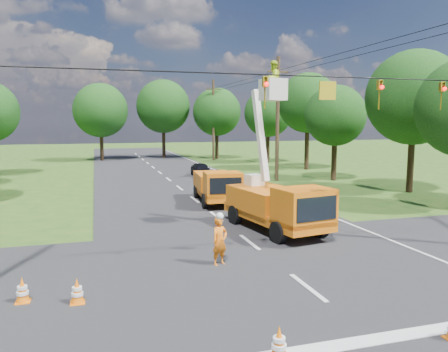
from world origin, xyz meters
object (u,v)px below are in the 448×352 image
object	(u,v)px
traffic_cone_7	(243,189)
tree_right_d	(308,103)
traffic_cone_3	(285,208)
pole_right_mid	(278,118)
traffic_cone_8	(322,215)
pole_right_far	(213,119)
traffic_cone_5	(22,290)
tree_far_c	(217,112)
bucket_truck	(277,196)
tree_right_c	(335,116)
ground_worker	(220,241)
traffic_cone_4	(77,291)
traffic_cone_2	(274,218)
tree_far_b	(163,106)
second_truck	(217,185)
tree_right_e	(268,113)
tree_right_b	(414,98)
traffic_cone_0	(279,343)
tree_far_a	(101,110)
distant_car	(201,170)

from	to	relation	value
traffic_cone_7	tree_right_d	size ratio (longest dim) A/B	0.07
traffic_cone_3	pole_right_mid	world-z (taller)	pole_right_mid
traffic_cone_8	pole_right_far	bearing A→B (deg)	83.48
tree_right_d	traffic_cone_5	bearing A→B (deg)	-129.16
traffic_cone_3	tree_far_c	distance (m)	35.34
bucket_truck	traffic_cone_8	bearing A→B (deg)	9.01
traffic_cone_5	pole_right_far	distance (m)	44.14
pole_right_mid	tree_right_c	bearing A→B (deg)	-12.01
ground_worker	tree_right_c	xyz separation A→B (m)	(15.08, 18.25, 4.47)
traffic_cone_4	pole_right_mid	distance (m)	26.36
traffic_cone_2	traffic_cone_7	xyz separation A→B (m)	(1.51, 8.92, 0.00)
traffic_cone_4	traffic_cone_5	distance (m)	1.49
traffic_cone_7	tree_far_b	bearing A→B (deg)	91.16
traffic_cone_3	traffic_cone_7	bearing A→B (deg)	90.34
second_truck	tree_right_e	xyz separation A→B (m)	(12.73, 23.33, 4.74)
traffic_cone_5	traffic_cone_4	bearing A→B (deg)	-18.83
traffic_cone_3	traffic_cone_4	distance (m)	13.39
traffic_cone_8	pole_right_far	distance (m)	35.16
tree_far_c	tree_right_e	bearing A→B (deg)	-58.44
traffic_cone_4	tree_right_b	distance (m)	25.87
traffic_cone_3	traffic_cone_5	world-z (taller)	same
tree_right_e	traffic_cone_8	bearing A→B (deg)	-107.36
tree_right_c	pole_right_mid	bearing A→B (deg)	167.99
traffic_cone_0	tree_far_a	world-z (taller)	tree_far_a
tree_right_c	tree_right_d	size ratio (longest dim) A/B	0.81
tree_right_d	traffic_cone_7	bearing A→B (deg)	-131.51
traffic_cone_7	tree_right_e	bearing A→B (deg)	63.74
traffic_cone_8	traffic_cone_3	bearing A→B (deg)	111.65
traffic_cone_3	tree_far_a	bearing A→B (deg)	103.75
traffic_cone_0	traffic_cone_5	bearing A→B (deg)	140.38
pole_right_mid	tree_right_d	size ratio (longest dim) A/B	1.03
bucket_truck	pole_right_far	size ratio (longest dim) A/B	0.75
second_truck	tree_right_b	distance (m)	14.93
traffic_cone_0	tree_far_a	size ratio (longest dim) A/B	0.07
traffic_cone_0	traffic_cone_8	size ratio (longest dim) A/B	1.00
bucket_truck	distant_car	bearing A→B (deg)	76.60
bucket_truck	tree_right_c	distance (m)	18.84
traffic_cone_3	tree_far_b	bearing A→B (deg)	91.01
traffic_cone_0	traffic_cone_3	xyz separation A→B (m)	(6.00, 12.88, 0.00)
traffic_cone_5	tree_far_a	xyz separation A→B (m)	(2.80, 43.75, 5.83)
second_truck	traffic_cone_0	xyz separation A→B (m)	(-3.41, -16.94, -0.71)
traffic_cone_4	pole_right_far	size ratio (longest dim) A/B	0.07
bucket_truck	tree_far_c	bearing A→B (deg)	68.82
second_truck	traffic_cone_2	world-z (taller)	second_truck
distant_car	traffic_cone_5	size ratio (longest dim) A/B	5.08
pole_right_mid	tree_right_c	distance (m)	4.81
tree_right_e	tree_right_b	bearing A→B (deg)	-87.01
bucket_truck	tree_far_c	size ratio (longest dim) A/B	0.81
traffic_cone_2	tree_far_a	world-z (taller)	tree_far_a
second_truck	distant_car	world-z (taller)	second_truck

